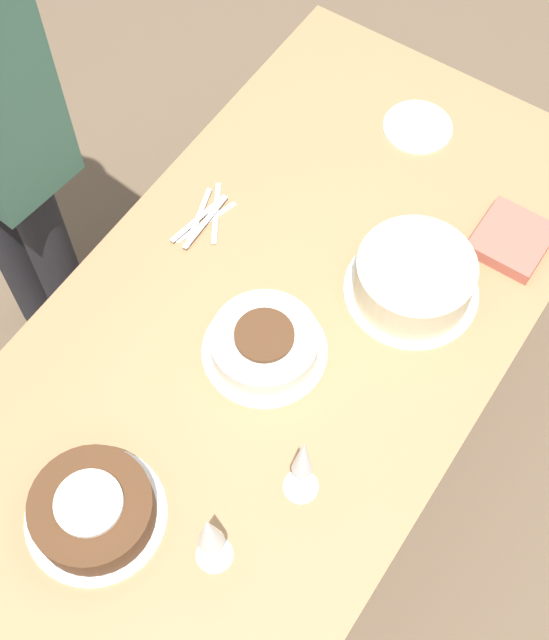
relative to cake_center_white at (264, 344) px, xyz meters
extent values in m
plane|color=brown|center=(-0.05, -0.01, -0.79)|extent=(12.00, 12.00, 0.00)
cube|color=#9E754C|center=(-0.05, -0.01, -0.05)|extent=(1.78, 0.91, 0.03)
cylinder|color=brown|center=(-0.86, -0.39, -0.43)|extent=(0.07, 0.07, 0.73)
cylinder|color=white|center=(0.00, 0.00, -0.03)|extent=(0.27, 0.27, 0.01)
cylinder|color=silver|center=(0.00, 0.00, 0.00)|extent=(0.23, 0.23, 0.06)
cylinder|color=#4C2D19|center=(0.00, 0.00, 0.04)|extent=(0.12, 0.12, 0.01)
cylinder|color=white|center=(0.47, -0.07, -0.03)|extent=(0.27, 0.27, 0.01)
cylinder|color=#4C2D19|center=(0.47, -0.07, 0.01)|extent=(0.23, 0.23, 0.07)
cylinder|color=silver|center=(0.47, -0.07, 0.05)|extent=(0.13, 0.13, 0.01)
cylinder|color=white|center=(-0.30, 0.18, -0.03)|extent=(0.30, 0.30, 0.01)
cylinder|color=beige|center=(-0.30, 0.18, 0.02)|extent=(0.26, 0.26, 0.10)
cylinder|color=silver|center=(0.21, 0.23, -0.03)|extent=(0.07, 0.07, 0.00)
cylinder|color=silver|center=(0.21, 0.23, 0.02)|extent=(0.01, 0.01, 0.11)
cone|color=silver|center=(0.21, 0.23, 0.14)|extent=(0.04, 0.04, 0.13)
cylinder|color=silver|center=(0.41, 0.16, -0.03)|extent=(0.07, 0.07, 0.00)
cylinder|color=silver|center=(0.41, 0.16, 0.02)|extent=(0.01, 0.01, 0.10)
cone|color=silver|center=(0.41, 0.16, 0.13)|extent=(0.05, 0.05, 0.13)
cylinder|color=white|center=(-0.72, -0.03, -0.03)|extent=(0.17, 0.17, 0.01)
cube|color=silver|center=(-0.20, -0.30, -0.03)|extent=(0.17, 0.06, 0.00)
cube|color=silver|center=(-0.23, -0.29, -0.03)|extent=(0.15, 0.10, 0.00)
cube|color=silver|center=(-0.20, -0.32, -0.03)|extent=(0.17, 0.06, 0.00)
cube|color=silver|center=(-0.19, -0.31, -0.02)|extent=(0.17, 0.04, 0.00)
cube|color=silver|center=(-0.19, -0.29, -0.02)|extent=(0.17, 0.02, 0.00)
cube|color=#B75B4C|center=(-0.54, 0.31, -0.02)|extent=(0.16, 0.16, 0.03)
cylinder|color=#232328|center=(-0.04, -0.89, -0.37)|extent=(0.11, 0.11, 0.85)
cylinder|color=#232328|center=(-0.02, -0.67, -0.37)|extent=(0.11, 0.11, 0.85)
camera|label=1|loc=(0.69, 0.49, 1.65)|focal=50.00mm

